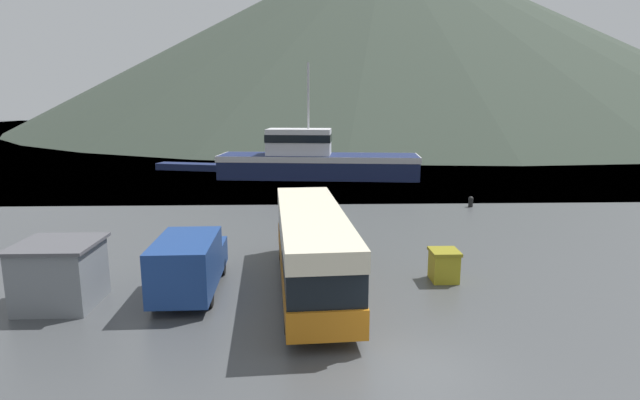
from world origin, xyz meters
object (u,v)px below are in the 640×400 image
delivery_van (189,263)px  dock_kiosk (60,274)px  tour_bus (312,245)px  small_boat (190,167)px  storage_bin (444,265)px  fishing_boat (315,160)px

delivery_van → dock_kiosk: 4.62m
tour_bus → small_boat: tour_bus is taller
dock_kiosk → small_boat: 38.11m
small_boat → storage_bin: bearing=-138.3°
tour_bus → fishing_boat: (0.85, 30.27, 0.00)m
fishing_boat → small_boat: bearing=-108.5°
tour_bus → dock_kiosk: tour_bus is taller
tour_bus → small_boat: 38.86m
storage_bin → small_boat: 40.39m
dock_kiosk → fishing_boat: bearing=72.2°
tour_bus → dock_kiosk: 9.43m
fishing_boat → small_boat: 15.27m
fishing_boat → tour_bus: bearing=4.6°
tour_bus → delivery_van: 4.86m
small_boat → tour_bus: bearing=-146.2°
tour_bus → storage_bin: 5.75m
storage_bin → small_boat: (-18.57, 35.87, -0.32)m
fishing_boat → dock_kiosk: 33.20m
delivery_van → dock_kiosk: dock_kiosk is taller
storage_bin → delivery_van: bearing=-174.4°
delivery_van → fishing_boat: fishing_boat is taller
storage_bin → tour_bus: bearing=-172.5°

